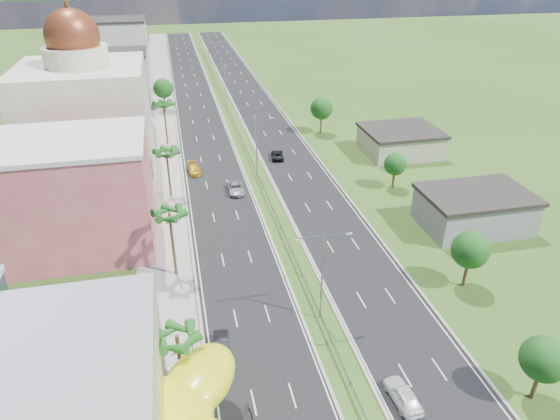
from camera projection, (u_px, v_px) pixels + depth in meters
ground at (350, 385)px, 47.61m from camera, size 500.00×500.00×0.00m
road_left at (199, 114)px, 123.66m from camera, size 11.00×260.00×0.04m
road_right at (258, 110)px, 126.53m from camera, size 11.00×260.00×0.04m
sidewalk_left at (160, 116)px, 121.82m from camera, size 7.00×260.00×0.12m
median_guardrail at (239, 133)px, 109.30m from camera, size 0.10×216.06×0.76m
streetlight_median_b at (322, 268)px, 53.04m from camera, size 6.04×0.25×11.00m
streetlight_median_c at (256, 141)px, 87.48m from camera, size 6.04×0.25×11.00m
streetlight_median_d at (225, 80)px, 126.23m from camera, size 6.04×0.25×11.00m
streetlight_median_e at (209, 48)px, 164.97m from camera, size 6.04×0.25×11.00m
pink_shophouse at (73, 197)px, 66.27m from camera, size 20.00×15.00×15.00m
domed_building at (88, 117)px, 84.26m from camera, size 20.00×20.00×28.70m
midrise_grey at (109, 97)px, 107.55m from camera, size 16.00×15.00×16.00m
midrise_beige at (116, 80)px, 127.20m from camera, size 16.00×15.00×13.00m
midrise_white at (120, 53)px, 145.83m from camera, size 16.00×15.00×18.00m
shed_near at (474, 211)px, 73.31m from camera, size 15.00×10.00×5.00m
shed_far at (400, 142)px, 99.67m from camera, size 14.00×12.00×4.40m
palm_tree_b at (177, 340)px, 43.03m from camera, size 3.60×3.60×8.10m
palm_tree_c at (170, 216)px, 59.58m from camera, size 3.60×3.60×9.60m
palm_tree_d at (166, 154)px, 79.83m from camera, size 3.60×3.60×8.60m
palm_tree_e at (164, 106)px, 101.00m from camera, size 3.60×3.60×9.40m
leafy_tree_lfar at (163, 88)px, 123.81m from camera, size 4.90×4.90×8.05m
leafy_tree_ra at (544, 359)px, 44.11m from camera, size 4.20×4.20×6.90m
leafy_tree_rb at (470, 250)px, 59.14m from camera, size 4.55×4.55×7.47m
leafy_tree_rc at (395, 164)px, 84.20m from camera, size 3.85×3.85×6.33m
leafy_tree_rd at (322, 108)px, 108.70m from camera, size 4.90×4.90×8.05m
car_dark_left at (222, 346)px, 51.20m from camera, size 1.66×4.44×1.45m
car_silver_mid_left at (236, 188)px, 84.30m from camera, size 2.62×5.49×1.51m
car_yellow_far_left at (194, 169)px, 91.45m from camera, size 2.72×5.42×1.51m
car_white_near_right at (403, 395)px, 45.51m from camera, size 2.35×5.01×1.66m
car_dark_far_right at (277, 155)px, 97.78m from camera, size 3.02×5.28×1.39m
motorcycle at (251, 410)px, 44.33m from camera, size 0.77×1.86×1.16m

